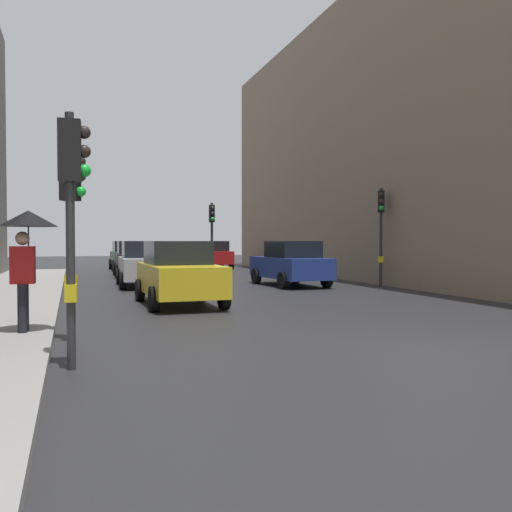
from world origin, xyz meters
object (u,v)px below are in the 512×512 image
traffic_light_mid_street (381,219)px  pedestrian_with_umbrella (27,237)px  traffic_light_near_left (72,193)px  car_blue_van (291,264)px  car_yellow_taxi (179,273)px  car_dark_suv (135,259)px  car_green_estate (127,255)px  car_red_sedan (213,255)px  traffic_light_near_right (72,207)px  traffic_light_far_median (212,226)px  car_silver_hatchback (144,264)px

traffic_light_mid_street → pedestrian_with_umbrella: bearing=-145.4°
traffic_light_near_left → traffic_light_mid_street: traffic_light_mid_street is taller
traffic_light_near_left → car_blue_van: bearing=56.5°
car_yellow_taxi → car_dark_suv: size_ratio=0.99×
car_green_estate → car_red_sedan: 5.39m
traffic_light_near_right → car_green_estate: size_ratio=0.81×
car_red_sedan → pedestrian_with_umbrella: size_ratio=1.98×
car_red_sedan → pedestrian_with_umbrella: 26.08m
traffic_light_far_median → car_dark_suv: 4.34m
traffic_light_near_left → traffic_light_far_median: 19.34m
car_dark_suv → traffic_light_mid_street: bearing=-48.3°
car_yellow_taxi → car_dark_suv: 13.04m
car_blue_van → car_green_estate: (-4.93, 14.53, 0.00)m
traffic_light_near_left → traffic_light_far_median: (6.44, 18.24, 0.07)m
car_yellow_taxi → pedestrian_with_umbrella: size_ratio=1.97×
traffic_light_far_median → car_silver_hatchback: size_ratio=0.85×
traffic_light_near_left → car_dark_suv: traffic_light_near_left is taller
traffic_light_far_median → car_green_estate: bearing=110.4°
traffic_light_near_left → car_green_estate: size_ratio=0.83×
car_yellow_taxi → car_dark_suv: same height
car_blue_van → car_dark_suv: same height
traffic_light_near_right → car_red_sedan: 26.21m
car_silver_hatchback → car_blue_van: size_ratio=0.99×
traffic_light_near_left → car_silver_hatchback: 14.26m
traffic_light_mid_street → car_blue_van: traffic_light_mid_street is taller
traffic_light_far_median → car_yellow_taxi: bearing=-108.4°
traffic_light_near_left → car_green_estate: traffic_light_near_left is taller
car_green_estate → car_dark_suv: (-0.24, -6.54, 0.00)m
car_yellow_taxi → car_blue_van: bearing=43.3°
traffic_light_near_right → car_blue_van: bearing=51.2°
traffic_light_near_right → car_yellow_taxi: 6.00m
traffic_light_near_right → car_green_estate: (3.23, 24.68, -1.47)m
traffic_light_near_left → traffic_light_near_right: bearing=90.0°
traffic_light_near_left → car_blue_van: size_ratio=0.82×
traffic_light_near_left → car_blue_van: (8.16, 12.33, -1.54)m
car_yellow_taxi → traffic_light_mid_street: bearing=23.2°
traffic_light_mid_street → car_dark_suv: traffic_light_mid_street is taller
traffic_light_far_median → car_blue_van: size_ratio=0.84×
car_silver_hatchback → car_dark_suv: 6.41m
car_blue_van → pedestrian_with_umbrella: (-8.92, -9.75, 0.96)m
traffic_light_near_left → car_red_sedan: 28.28m
car_red_sedan → traffic_light_near_right: bearing=-109.2°
car_silver_hatchback → car_green_estate: same height
traffic_light_near_right → traffic_light_far_median: (6.44, 16.06, 0.14)m
traffic_light_near_right → car_blue_van: 13.10m
car_silver_hatchback → car_dark_suv: same height
traffic_light_near_right → car_yellow_taxi: bearing=61.2°
car_dark_suv → traffic_light_near_left: bearing=-98.4°
car_dark_suv → pedestrian_with_umbrella: (-3.75, -17.74, 0.96)m
car_red_sedan → car_green_estate: bearing=-179.7°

